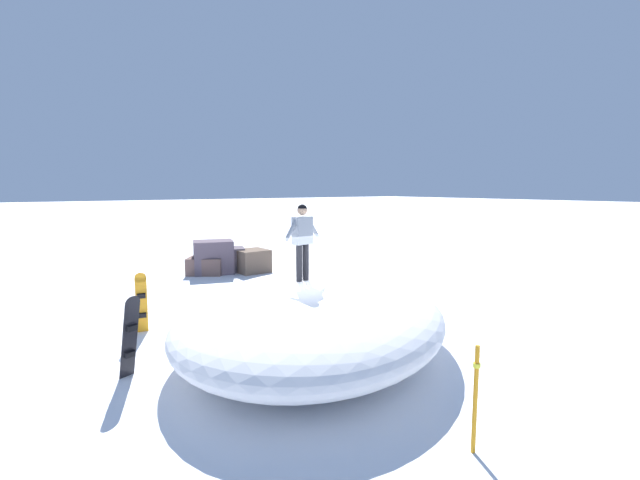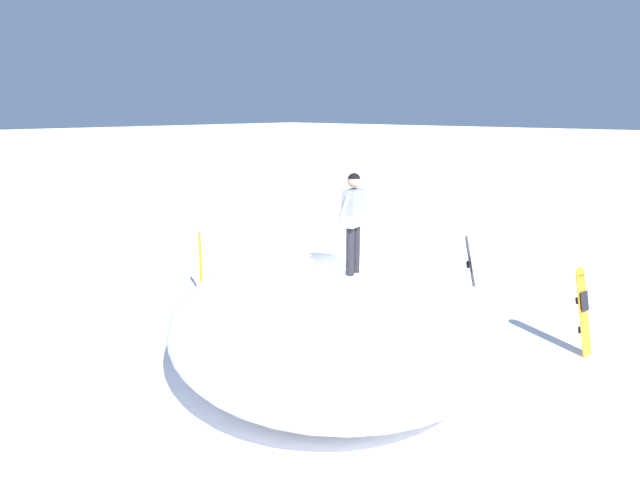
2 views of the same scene
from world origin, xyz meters
name	(u,v)px [view 1 (image 1 of 2)]	position (x,y,z in m)	size (l,w,h in m)	color
ground	(305,350)	(0.00, 0.00, 0.00)	(240.00, 240.00, 0.00)	white
snow_mound	(313,316)	(0.22, -0.02, 0.75)	(7.42, 5.60, 1.50)	white
snowboarder_standing	(302,235)	(0.14, 0.29, 2.51)	(1.02, 0.30, 1.69)	black
snowboard_primary_upright	(130,336)	(-3.40, 0.68, 0.83)	(0.41, 0.44, 1.61)	black
snowboard_secondary_upright	(141,302)	(-2.64, 3.19, 0.80)	(0.32, 0.37, 1.55)	orange
backpack_near	(384,295)	(4.23, 1.95, 0.21)	(0.43, 0.64, 0.42)	maroon
trail_marker_pole	(475,397)	(-0.14, -4.38, 0.79)	(0.10, 0.10, 1.50)	orange
rock_outcrop	(224,260)	(2.00, 9.27, 0.53)	(3.28, 2.47, 1.37)	#63525D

